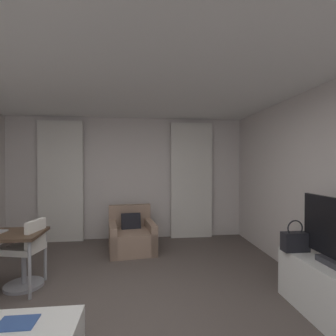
# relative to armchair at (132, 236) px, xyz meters

# --- Properties ---
(ground_plane) EXTENTS (12.00, 12.00, 0.00)m
(ground_plane) POSITION_rel_armchair_xyz_m (-0.10, -2.17, -0.26)
(ground_plane) COLOR #564C47
(wall_window) EXTENTS (5.12, 0.06, 2.60)m
(wall_window) POSITION_rel_armchair_xyz_m (-0.10, 0.86, 1.04)
(wall_window) COLOR silver
(wall_window) RESTS_ON ground
(ceiling) EXTENTS (5.12, 6.12, 0.06)m
(ceiling) POSITION_rel_armchair_xyz_m (-0.10, -2.17, 2.37)
(ceiling) COLOR white
(ceiling) RESTS_ON wall_left
(curtain_left_panel) EXTENTS (0.90, 0.06, 2.50)m
(curtain_left_panel) POSITION_rel_armchair_xyz_m (-1.47, 0.73, 0.99)
(curtain_left_panel) COLOR silver
(curtain_left_panel) RESTS_ON ground
(curtain_right_panel) EXTENTS (0.90, 0.06, 2.50)m
(curtain_right_panel) POSITION_rel_armchair_xyz_m (1.28, 0.73, 0.99)
(curtain_right_panel) COLOR silver
(curtain_right_panel) RESTS_ON ground
(armchair) EXTENTS (0.92, 0.97, 0.80)m
(armchair) POSITION_rel_armchair_xyz_m (0.00, 0.00, 0.00)
(armchair) COLOR #997A66
(armchair) RESTS_ON ground
(desk_chair) EXTENTS (0.48, 0.48, 0.88)m
(desk_chair) POSITION_rel_armchair_xyz_m (-1.32, -1.28, 0.13)
(desk_chair) COLOR gray
(desk_chair) RESTS_ON ground
(magazine_open) EXTENTS (0.28, 0.20, 0.01)m
(magazine_open) POSITION_rel_armchair_xyz_m (-0.78, -2.75, 0.13)
(magazine_open) COLOR #335193
(magazine_open) RESTS_ON coffee_table
(tv_console) EXTENTS (0.51, 1.22, 0.58)m
(tv_console) POSITION_rel_armchair_xyz_m (2.12, -2.39, 0.02)
(tv_console) COLOR white
(tv_console) RESTS_ON ground
(tv_flatscreen) EXTENTS (0.20, 0.95, 0.69)m
(tv_flatscreen) POSITION_rel_armchair_xyz_m (2.12, -2.42, 0.63)
(tv_flatscreen) COLOR #333338
(tv_flatscreen) RESTS_ON tv_console
(handbag_primary) EXTENTS (0.30, 0.14, 0.37)m
(handbag_primary) POSITION_rel_armchair_xyz_m (1.98, -1.96, 0.43)
(handbag_primary) COLOR black
(handbag_primary) RESTS_ON tv_console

